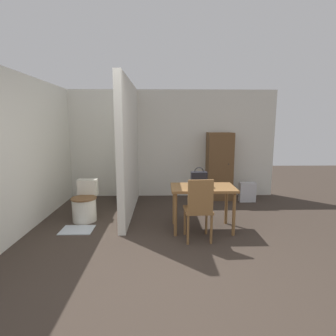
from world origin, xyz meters
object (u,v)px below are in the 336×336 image
(dining_table, at_px, (203,192))
(wooden_chair, at_px, (199,208))
(toilet, at_px, (85,205))
(space_heater, at_px, (247,192))
(handbag, at_px, (199,179))
(wooden_cabinet, at_px, (219,166))

(dining_table, relative_size, wooden_chair, 1.07)
(toilet, distance_m, space_heater, 3.47)
(wooden_chair, bearing_deg, handbag, 80.37)
(wooden_chair, bearing_deg, wooden_cabinet, 68.47)
(handbag, bearing_deg, wooden_chair, -97.02)
(dining_table, distance_m, wooden_chair, 0.47)
(toilet, distance_m, handbag, 2.12)
(dining_table, xyz_separation_m, toilet, (-2.05, 0.49, -0.35))
(dining_table, xyz_separation_m, space_heater, (1.25, 1.56, -0.41))
(toilet, distance_m, wooden_cabinet, 3.06)
(wooden_cabinet, xyz_separation_m, space_heater, (0.59, -0.27, -0.55))
(wooden_chair, relative_size, toilet, 1.37)
(toilet, bearing_deg, wooden_cabinet, 26.29)
(dining_table, height_order, wooden_cabinet, wooden_cabinet)
(dining_table, distance_m, wooden_cabinet, 1.95)
(dining_table, bearing_deg, handbag, 170.01)
(wooden_chair, distance_m, toilet, 2.15)
(dining_table, distance_m, handbag, 0.23)
(handbag, height_order, space_heater, handbag)
(dining_table, xyz_separation_m, wooden_chair, (-0.12, -0.44, -0.11))
(handbag, relative_size, wooden_cabinet, 0.21)
(dining_table, height_order, toilet, dining_table)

